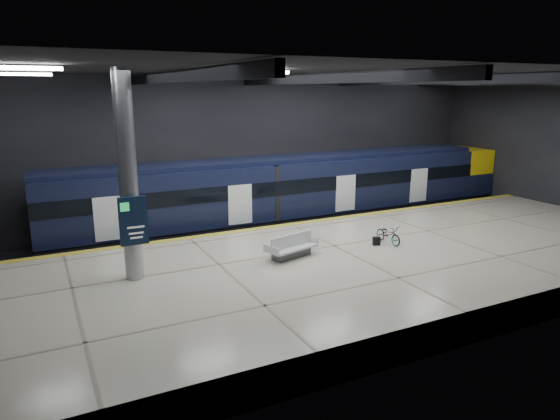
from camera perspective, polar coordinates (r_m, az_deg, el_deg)
ground at (r=21.73m, az=4.73°, el=-6.13°), size 30.00×30.00×0.00m
room_shell at (r=20.53m, az=5.04°, el=9.07°), size 30.10×16.10×8.05m
platform at (r=19.59m, az=8.58°, el=-6.78°), size 30.00×11.00×1.10m
safety_strip at (r=23.68m, az=1.34°, el=-1.62°), size 30.00×0.40×0.01m
rails at (r=26.33m, az=-1.48°, el=-2.37°), size 30.00×1.52×0.16m
train at (r=27.09m, az=3.72°, el=2.37°), size 29.40×2.84×3.79m
bench at (r=19.01m, az=1.31°, el=-4.49°), size 2.21×1.34×0.91m
bicycle at (r=21.17m, az=12.29°, el=-2.72°), size 0.54×1.48×0.77m
pannier_bag at (r=20.87m, az=10.97°, el=-3.50°), size 0.35×0.28×0.35m
info_column at (r=16.87m, az=-16.95°, el=3.25°), size 0.90×0.78×6.90m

